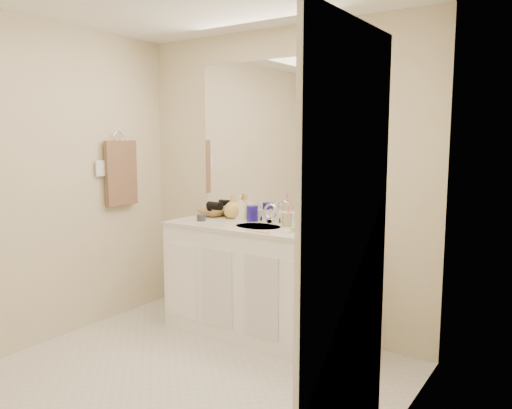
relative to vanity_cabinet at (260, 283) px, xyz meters
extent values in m
cube|color=silver|center=(0.00, -1.02, -0.42)|extent=(2.60, 2.60, 0.00)
cube|color=beige|center=(0.00, 0.28, 0.77)|extent=(2.60, 0.02, 2.40)
cube|color=beige|center=(-1.30, -1.02, 0.77)|extent=(0.02, 2.60, 2.40)
cube|color=beige|center=(1.30, -1.02, 0.77)|extent=(0.02, 2.60, 2.40)
cube|color=white|center=(0.00, 0.00, 0.00)|extent=(1.50, 0.55, 0.85)
cube|color=beige|center=(0.00, 0.00, 0.44)|extent=(1.52, 0.57, 0.03)
cube|color=white|center=(0.00, 0.26, 0.50)|extent=(1.52, 0.03, 0.08)
cylinder|color=beige|center=(0.00, -0.02, 0.44)|extent=(0.37, 0.37, 0.02)
cylinder|color=silver|center=(0.00, 0.16, 0.51)|extent=(0.02, 0.02, 0.11)
cube|color=white|center=(0.00, 0.27, 1.14)|extent=(1.48, 0.01, 1.20)
cylinder|color=#1F148B|center=(-0.17, 0.14, 0.52)|extent=(0.12, 0.12, 0.13)
cylinder|color=tan|center=(0.19, 0.09, 0.51)|extent=(0.10, 0.10, 0.11)
cylinder|color=#FF43A3|center=(0.20, 0.09, 0.60)|extent=(0.02, 0.04, 0.22)
cylinder|color=#0B8E87|center=(0.41, 0.07, 0.55)|extent=(0.08, 0.08, 0.19)
cube|color=silver|center=(0.37, -0.09, 0.46)|extent=(0.13, 0.11, 0.01)
cube|color=#82DF36|center=(0.37, -0.09, 0.48)|extent=(0.09, 0.07, 0.03)
cube|color=orange|center=(0.17, -0.22, 0.46)|extent=(0.11, 0.02, 0.00)
cylinder|color=#313238|center=(-0.52, -0.07, 0.48)|extent=(0.07, 0.07, 0.05)
imported|color=white|center=(-0.22, 0.20, 0.54)|extent=(0.08, 0.08, 0.17)
imported|color=#FEF9CF|center=(-0.33, 0.21, 0.55)|extent=(0.11, 0.11, 0.19)
imported|color=tan|center=(-0.39, 0.18, 0.55)|extent=(0.18, 0.18, 0.19)
imported|color=olive|center=(-0.60, 0.18, 0.49)|extent=(0.29, 0.29, 0.06)
cylinder|color=black|center=(-0.58, 0.18, 0.54)|extent=(0.14, 0.08, 0.07)
torus|color=silver|center=(-1.27, -0.25, 1.12)|extent=(0.01, 0.11, 0.11)
cube|color=#4E372A|center=(-1.25, -0.25, 0.82)|extent=(0.04, 0.32, 0.55)
cube|color=white|center=(-1.27, -0.45, 0.88)|extent=(0.01, 0.08, 0.13)
cube|color=white|center=(1.29, -1.32, 0.57)|extent=(0.02, 0.82, 2.00)
camera|label=1|loc=(2.07, -3.15, 1.13)|focal=35.00mm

